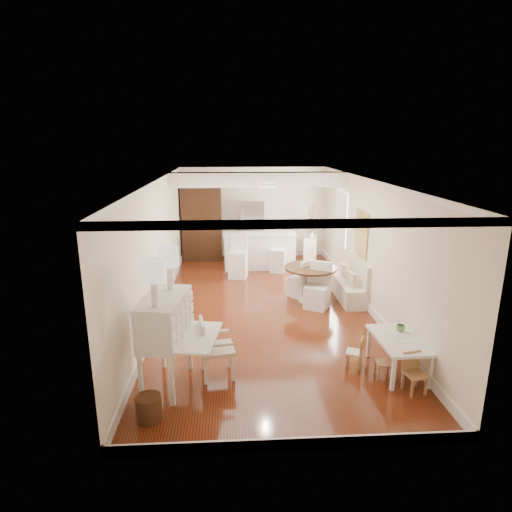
{
  "coord_description": "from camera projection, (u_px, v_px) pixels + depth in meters",
  "views": [
    {
      "loc": [
        -0.71,
        -8.76,
        3.58
      ],
      "look_at": [
        -0.17,
        0.3,
        1.12
      ],
      "focal_mm": 30.0,
      "sensor_mm": 36.0,
      "label": 1
    }
  ],
  "objects": [
    {
      "name": "breakfast_counter",
      "position": [
        260.0,
        251.0,
        12.28
      ],
      "size": [
        2.05,
        0.65,
        1.03
      ],
      "primitive_type": "cube",
      "color": "white",
      "rests_on": "ground"
    },
    {
      "name": "kids_chair_b",
      "position": [
        354.0,
        352.0,
        6.94
      ],
      "size": [
        0.33,
        0.33,
        0.52
      ],
      "primitive_type": "cube",
      "rotation": [
        0.0,
        0.0,
        -1.99
      ],
      "color": "tan",
      "rests_on": "ground"
    },
    {
      "name": "bar_stool_right",
      "position": [
        278.0,
        254.0,
        11.93
      ],
      "size": [
        0.5,
        0.5,
        1.03
      ],
      "primitive_type": "cube",
      "rotation": [
        0.0,
        0.0,
        -0.23
      ],
      "color": "silver",
      "rests_on": "ground"
    },
    {
      "name": "dining_table",
      "position": [
        310.0,
        284.0,
        9.79
      ],
      "size": [
        1.56,
        1.56,
        0.81
      ],
      "primitive_type": "cylinder",
      "rotation": [
        0.0,
        0.0,
        -0.41
      ],
      "color": "#4A2D17",
      "rests_on": "ground"
    },
    {
      "name": "pencil_cup",
      "position": [
        401.0,
        328.0,
        6.96
      ],
      "size": [
        0.14,
        0.14,
        0.11
      ],
      "primitive_type": "imported",
      "rotation": [
        0.0,
        0.0,
        0.02
      ],
      "color": "#5B8A51",
      "rests_on": "kids_table"
    },
    {
      "name": "kids_table",
      "position": [
        398.0,
        355.0,
        6.78
      ],
      "size": [
        0.73,
        1.17,
        0.57
      ],
      "primitive_type": "cube",
      "rotation": [
        0.0,
        0.0,
        0.03
      ],
      "color": "white",
      "rests_on": "ground"
    },
    {
      "name": "kids_chair_c",
      "position": [
        415.0,
        373.0,
        6.22
      ],
      "size": [
        0.34,
        0.34,
        0.6
      ],
      "primitive_type": "cube",
      "rotation": [
        0.0,
        0.0,
        0.21
      ],
      "color": "#A6794B",
      "rests_on": "ground"
    },
    {
      "name": "secretary_bureau",
      "position": [
        166.0,
        342.0,
        6.3
      ],
      "size": [
        1.27,
        1.29,
        1.42
      ],
      "primitive_type": "cube",
      "rotation": [
        0.0,
        0.0,
        -0.16
      ],
      "color": "white",
      "rests_on": "ground"
    },
    {
      "name": "banquette",
      "position": [
        349.0,
        279.0,
        9.89
      ],
      "size": [
        0.52,
        1.6,
        0.98
      ],
      "primitive_type": "cube",
      "color": "silver",
      "rests_on": "ground"
    },
    {
      "name": "branch_vase",
      "position": [
        312.0,
        235.0,
        12.67
      ],
      "size": [
        0.26,
        0.26,
        0.2
      ],
      "primitive_type": "imported",
      "rotation": [
        0.0,
        0.0,
        -0.4
      ],
      "color": "white",
      "rests_on": "sideboard"
    },
    {
      "name": "kids_chair_a",
      "position": [
        384.0,
        362.0,
        6.62
      ],
      "size": [
        0.26,
        0.26,
        0.52
      ],
      "primitive_type": "cube",
      "rotation": [
        0.0,
        0.0,
        -1.62
      ],
      "color": "#A9714D",
      "rests_on": "ground"
    },
    {
      "name": "bar_stool_left",
      "position": [
        238.0,
        257.0,
        11.41
      ],
      "size": [
        0.54,
        0.54,
        1.15
      ],
      "primitive_type": "cube",
      "rotation": [
        0.0,
        0.0,
        -0.19
      ],
      "color": "white",
      "rests_on": "ground"
    },
    {
      "name": "sideboard",
      "position": [
        310.0,
        251.0,
        12.79
      ],
      "size": [
        0.53,
        0.87,
        0.78
      ],
      "primitive_type": "cube",
      "rotation": [
        0.0,
        0.0,
        -0.22
      ],
      "color": "white",
      "rests_on": "ground"
    },
    {
      "name": "wicker_basket",
      "position": [
        149.0,
        408.0,
        5.63
      ],
      "size": [
        0.38,
        0.38,
        0.34
      ],
      "primitive_type": "cylinder",
      "rotation": [
        0.0,
        0.0,
        0.14
      ],
      "color": "#4B2C17",
      "rests_on": "ground"
    },
    {
      "name": "fridge",
      "position": [
        264.0,
        230.0,
        13.2
      ],
      "size": [
        0.75,
        0.65,
        1.8
      ],
      "primitive_type": "imported",
      "color": "silver",
      "rests_on": "ground"
    },
    {
      "name": "gustavian_armchair",
      "position": [
        217.0,
        348.0,
        6.62
      ],
      "size": [
        0.62,
        0.62,
        0.95
      ],
      "primitive_type": "cube",
      "rotation": [
        0.0,
        0.0,
        1.73
      ],
      "color": "silver",
      "rests_on": "ground"
    },
    {
      "name": "slip_chair_far",
      "position": [
        301.0,
        278.0,
        10.03
      ],
      "size": [
        0.63,
        0.64,
        0.93
      ],
      "primitive_type": "cube",
      "rotation": [
        0.0,
        0.0,
        -2.45
      ],
      "color": "white",
      "rests_on": "ground"
    },
    {
      "name": "room",
      "position": [
        266.0,
        217.0,
        9.22
      ],
      "size": [
        9.0,
        9.04,
        2.82
      ],
      "color": "maroon",
      "rests_on": "ground"
    },
    {
      "name": "pantry_cabinet",
      "position": [
        202.0,
        223.0,
        13.06
      ],
      "size": [
        1.2,
        0.6,
        2.3
      ],
      "primitive_type": "cube",
      "color": "#381E11",
      "rests_on": "ground"
    },
    {
      "name": "slip_chair_near",
      "position": [
        318.0,
        286.0,
        9.35
      ],
      "size": [
        0.66,
        0.67,
        1.01
      ],
      "primitive_type": "cube",
      "rotation": [
        0.0,
        0.0,
        -0.52
      ],
      "color": "white",
      "rests_on": "ground"
    }
  ]
}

